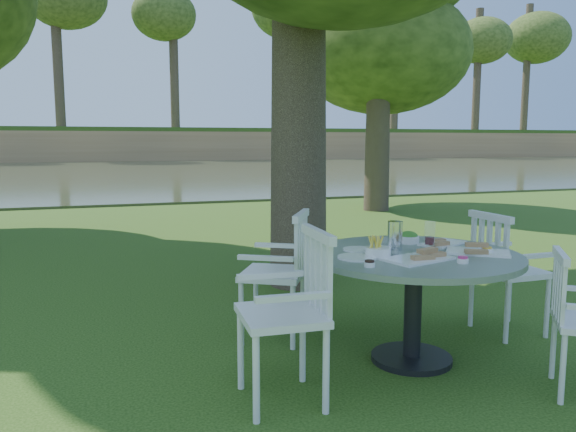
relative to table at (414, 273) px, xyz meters
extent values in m
plane|color=#1B3B0C|center=(-0.40, 1.32, -0.63)|extent=(140.00, 140.00, 0.00)
cylinder|color=black|center=(0.00, 0.00, -0.61)|extent=(0.56, 0.56, 0.04)
cylinder|color=black|center=(0.00, 0.00, -0.24)|extent=(0.12, 0.12, 0.69)
cylinder|color=#5F6D5B|center=(0.00, 0.00, 0.12)|extent=(1.44, 1.44, 0.04)
cylinder|color=silver|center=(1.24, 0.07, -0.39)|extent=(0.04, 0.04, 0.48)
cylinder|color=silver|center=(1.24, 0.50, -0.39)|extent=(0.04, 0.04, 0.48)
cylinder|color=silver|center=(0.86, 0.07, -0.39)|extent=(0.04, 0.04, 0.48)
cylinder|color=silver|center=(0.86, 0.49, -0.39)|extent=(0.04, 0.04, 0.48)
cube|color=silver|center=(1.05, 0.28, -0.13)|extent=(0.45, 0.49, 0.04)
cube|color=silver|center=(0.84, 0.28, 0.10)|extent=(0.04, 0.49, 0.49)
cylinder|color=silver|center=(-0.84, 1.05, -0.38)|extent=(0.04, 0.04, 0.49)
cylinder|color=silver|center=(-1.06, 0.67, -0.38)|extent=(0.04, 0.04, 0.49)
cylinder|color=silver|center=(-0.50, 0.85, -0.38)|extent=(0.04, 0.04, 0.49)
cylinder|color=silver|center=(-0.72, 0.48, -0.38)|extent=(0.04, 0.04, 0.49)
cube|color=silver|center=(-0.78, 0.76, -0.12)|extent=(0.65, 0.66, 0.04)
cube|color=silver|center=(-0.59, 0.65, 0.11)|extent=(0.29, 0.46, 0.50)
cylinder|color=silver|center=(-1.24, -0.05, -0.38)|extent=(0.04, 0.04, 0.50)
cylinder|color=silver|center=(-1.26, -0.49, -0.38)|extent=(0.04, 0.04, 0.50)
cylinder|color=silver|center=(-0.84, -0.07, -0.38)|extent=(0.04, 0.04, 0.50)
cylinder|color=silver|center=(-0.86, -0.51, -0.38)|extent=(0.04, 0.04, 0.50)
cube|color=silver|center=(-1.05, -0.28, -0.11)|extent=(0.50, 0.54, 0.04)
cube|color=silver|center=(-0.83, -0.29, 0.13)|extent=(0.07, 0.51, 0.51)
cylinder|color=silver|center=(0.48, -0.85, -0.41)|extent=(0.03, 0.03, 0.43)
cylinder|color=silver|center=(0.71, -0.55, -0.41)|extent=(0.03, 0.03, 0.43)
cube|color=silver|center=(0.58, -0.69, 0.02)|extent=(0.29, 0.38, 0.44)
cube|color=white|center=(-0.10, -0.20, 0.15)|extent=(0.49, 0.37, 0.02)
cube|color=white|center=(0.41, -0.14, 0.15)|extent=(0.47, 0.44, 0.02)
cube|color=white|center=(0.37, 0.21, 0.15)|extent=(0.42, 0.35, 0.02)
cylinder|color=white|center=(-0.44, -0.02, 0.15)|extent=(0.26, 0.26, 0.01)
cylinder|color=white|center=(-0.32, 0.22, 0.15)|extent=(0.22, 0.22, 0.01)
cylinder|color=white|center=(-0.30, -0.04, 0.17)|extent=(0.17, 0.17, 0.07)
cylinder|color=white|center=(0.16, 0.35, 0.17)|extent=(0.16, 0.16, 0.05)
cylinder|color=silver|center=(-0.08, 0.14, 0.24)|extent=(0.10, 0.10, 0.20)
cylinder|color=white|center=(0.14, 0.04, 0.24)|extent=(0.08, 0.08, 0.21)
cylinder|color=white|center=(-0.20, 0.08, 0.20)|extent=(0.06, 0.06, 0.11)
cylinder|color=white|center=(-0.17, -0.02, 0.20)|extent=(0.06, 0.06, 0.11)
cylinder|color=white|center=(0.12, -0.38, 0.16)|extent=(0.07, 0.07, 0.03)
cylinder|color=white|center=(0.47, -0.16, 0.16)|extent=(0.08, 0.08, 0.03)
cylinder|color=white|center=(0.52, -0.05, 0.15)|extent=(0.06, 0.06, 0.03)
cylinder|color=white|center=(-0.49, -0.28, 0.16)|extent=(0.07, 0.07, 0.03)
ellipsoid|color=#263B13|center=(3.81, 7.80, 2.91)|extent=(3.78, 3.78, 2.65)
cube|color=#343B23|center=(-0.40, 24.32, -0.63)|extent=(100.00, 28.00, 0.12)
cube|color=#9E744A|center=(-0.40, 39.82, 0.47)|extent=(100.00, 3.00, 2.20)
cube|color=#1B3B0C|center=(-0.40, 47.32, 1.72)|extent=(100.00, 18.00, 0.30)
cylinder|color=black|center=(-4.40, 41.82, 8.07)|extent=(0.70, 0.70, 13.00)
cylinder|color=black|center=(4.60, 41.82, 8.07)|extent=(0.70, 0.70, 13.00)
ellipsoid|color=#263B13|center=(4.60, 41.82, 11.32)|extent=(5.60, 5.60, 4.48)
cylinder|color=black|center=(13.60, 41.82, 8.07)|extent=(0.70, 0.70, 13.00)
ellipsoid|color=#263B13|center=(13.60, 41.82, 11.32)|extent=(5.60, 5.60, 4.48)
cylinder|color=black|center=(22.60, 41.82, 8.07)|extent=(0.70, 0.70, 13.00)
ellipsoid|color=#263B13|center=(22.60, 41.82, 11.32)|extent=(5.60, 5.60, 4.48)
cylinder|color=black|center=(31.60, 41.82, 8.07)|extent=(0.70, 0.70, 13.00)
ellipsoid|color=#263B13|center=(31.60, 41.82, 11.32)|extent=(5.60, 5.60, 4.48)
cylinder|color=black|center=(40.60, 41.82, 8.07)|extent=(0.70, 0.70, 13.00)
ellipsoid|color=#263B13|center=(40.60, 41.82, 11.32)|extent=(5.60, 5.60, 4.48)
camera|label=1|loc=(-2.03, -3.28, 0.90)|focal=35.00mm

